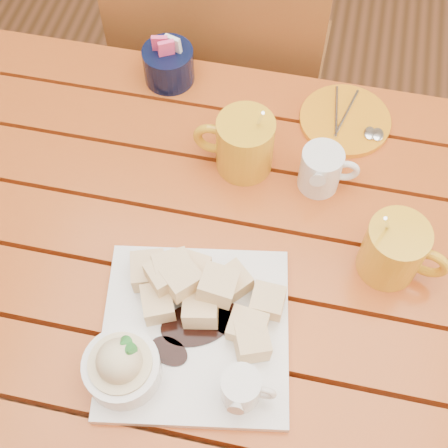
% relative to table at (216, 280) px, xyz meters
% --- Properties ---
extents(ground, '(5.00, 5.00, 0.00)m').
position_rel_table_xyz_m(ground, '(0.00, -0.00, -0.64)').
color(ground, '#512F17').
rests_on(ground, ground).
extents(table, '(1.20, 0.79, 0.75)m').
position_rel_table_xyz_m(table, '(0.00, 0.00, 0.00)').
color(table, '#953313').
rests_on(table, ground).
extents(dessert_plate, '(0.31, 0.31, 0.11)m').
position_rel_table_xyz_m(dessert_plate, '(-0.01, -0.15, 0.14)').
color(dessert_plate, white).
rests_on(dessert_plate, table).
extents(coffee_mug_left, '(0.14, 0.10, 0.16)m').
position_rel_table_xyz_m(coffee_mug_left, '(0.01, 0.17, 0.16)').
color(coffee_mug_left, gold).
rests_on(coffee_mug_left, table).
extents(coffee_mug_right, '(0.13, 0.09, 0.15)m').
position_rel_table_xyz_m(coffee_mug_right, '(0.27, 0.03, 0.16)').
color(coffee_mug_right, gold).
rests_on(coffee_mug_right, table).
extents(cream_pitcher, '(0.10, 0.08, 0.08)m').
position_rel_table_xyz_m(cream_pitcher, '(0.14, 0.16, 0.15)').
color(cream_pitcher, white).
rests_on(cream_pitcher, table).
extents(sugar_caddy, '(0.09, 0.09, 0.10)m').
position_rel_table_xyz_m(sugar_caddy, '(-0.16, 0.34, 0.14)').
color(sugar_caddy, black).
rests_on(sugar_caddy, table).
extents(orange_saucer, '(0.16, 0.16, 0.02)m').
position_rel_table_xyz_m(orange_saucer, '(0.17, 0.30, 0.11)').
color(orange_saucer, orange).
rests_on(orange_saucer, table).
extents(chair_far, '(0.45, 0.45, 0.93)m').
position_rel_table_xyz_m(chair_far, '(-0.11, 0.58, -0.12)').
color(chair_far, brown).
rests_on(chair_far, ground).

